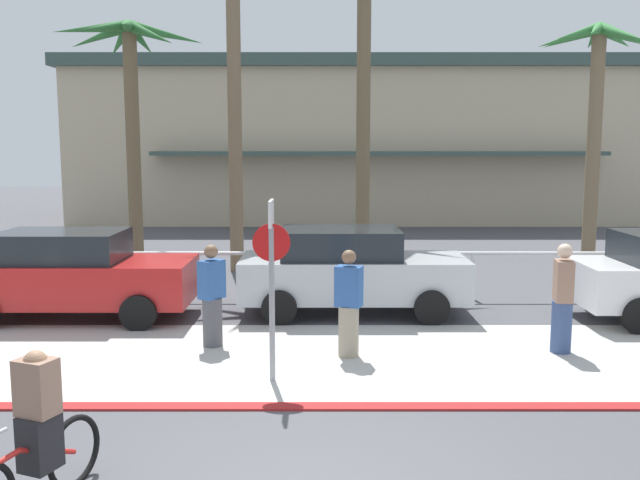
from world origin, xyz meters
The scene contains 16 objects.
ground_plane centered at (0.00, 10.00, 0.00)m, with size 80.00×80.00×0.00m, color #4C4C51.
sidewalk_strip centered at (0.00, 4.20, 0.01)m, with size 44.00×4.00×0.02m, color beige.
curb_paint centered at (0.00, 2.20, 0.01)m, with size 44.00×0.24×0.03m, color maroon.
building_backdrop centered at (2.47, 26.65, 3.49)m, with size 26.30×10.72×6.95m.
rail_fence centered at (0.00, 8.50, 0.84)m, with size 20.66×0.08×1.04m.
stop_sign_bike_lane centered at (-0.53, 3.17, 1.68)m, with size 0.52×0.56×2.56m.
palm_tree_2 centered at (-4.73, 11.84, 5.10)m, with size 3.71×3.63×6.46m.
palm_tree_3 centered at (-2.09, 12.00, 6.95)m, with size 2.88×3.34×9.69m.
palm_tree_4 centered at (1.28, 11.91, 6.39)m, with size 3.13×3.45×8.75m.
palm_tree_5 centered at (7.23, 11.91, 5.00)m, with size 2.94×3.51×6.41m.
car_red_1 centered at (-4.58, 6.79, 0.87)m, with size 4.40×2.02×1.69m.
car_silver_2 centered at (0.73, 7.19, 0.87)m, with size 4.40×2.02×1.69m.
cyclist_red_0 centered at (-2.44, -0.23, 0.69)m, with size 0.73×1.71×1.50m.
pedestrian_0 centered at (3.98, 4.53, 0.82)m, with size 0.37×0.44×1.77m.
pedestrian_1 centered at (0.58, 4.32, 0.79)m, with size 0.46×0.41×1.70m.
pedestrian_2 centered at (-1.63, 4.89, 0.79)m, with size 0.45×0.48×1.70m.
Camera 1 is at (0.14, -6.20, 3.29)m, focal length 38.86 mm.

